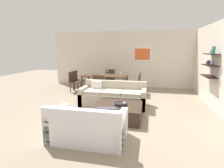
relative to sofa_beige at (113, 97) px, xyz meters
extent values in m
plane|color=gray|center=(0.14, -0.34, -0.29)|extent=(18.00, 18.00, 0.00)
cube|color=silver|center=(0.44, 3.19, 1.06)|extent=(8.40, 0.06, 2.70)
cube|color=white|center=(0.76, 3.15, 1.31)|extent=(0.84, 0.02, 0.66)
cube|color=#E55926|center=(0.76, 3.13, 1.31)|extent=(0.72, 0.01, 0.53)
cube|color=silver|center=(3.17, 0.26, 1.06)|extent=(0.06, 8.20, 2.70)
cube|color=black|center=(3.00, 0.51, 1.41)|extent=(0.28, 0.90, 0.02)
cube|color=black|center=(3.00, 0.51, 1.06)|extent=(0.28, 0.90, 0.02)
cube|color=black|center=(3.00, 0.51, 0.71)|extent=(0.28, 0.90, 0.02)
cylinder|color=teal|center=(3.00, 0.31, 1.53)|extent=(0.10, 0.10, 0.22)
sphere|color=#4C518C|center=(3.00, 0.69, 1.14)|extent=(0.14, 0.14, 0.14)
cylinder|color=silver|center=(3.00, 0.56, 1.48)|extent=(0.07, 0.07, 0.12)
cube|color=#4C1E19|center=(3.00, 0.36, 0.73)|extent=(0.20, 0.28, 0.03)
cube|color=#B2A893|center=(0.01, -0.04, -0.08)|extent=(2.14, 0.90, 0.42)
cube|color=#B2A893|center=(0.01, 0.33, 0.31)|extent=(2.14, 0.16, 0.36)
cube|color=#B2A893|center=(-0.99, -0.04, 0.01)|extent=(0.14, 0.90, 0.60)
cube|color=#B2A893|center=(1.01, -0.04, 0.01)|extent=(0.14, 0.90, 0.60)
cube|color=#B2A893|center=(-0.61, -0.08, 0.18)|extent=(0.60, 0.70, 0.10)
cube|color=#B2A893|center=(0.01, -0.08, 0.18)|extent=(0.60, 0.70, 0.10)
cube|color=#B2A893|center=(0.63, -0.08, 0.18)|extent=(0.60, 0.70, 0.10)
cube|color=white|center=(-0.62, 0.15, 0.31)|extent=(0.37, 0.16, 0.36)
cube|color=white|center=(-0.03, -2.34, -0.08)|extent=(1.53, 0.90, 0.42)
cube|color=white|center=(-0.03, -2.71, 0.31)|extent=(1.53, 0.16, 0.36)
cube|color=white|center=(0.67, -2.34, 0.01)|extent=(0.14, 0.90, 0.60)
cube|color=white|center=(-0.73, -2.34, 0.01)|extent=(0.14, 0.90, 0.60)
cube|color=white|center=(0.28, -2.30, 0.18)|extent=(0.61, 0.70, 0.10)
cube|color=white|center=(-0.34, -2.30, 0.18)|extent=(0.61, 0.70, 0.10)
cube|color=#4C4C56|center=(0.42, -2.53, 0.31)|extent=(0.37, 0.17, 0.36)
cube|color=#38281E|center=(0.36, -1.09, -0.10)|extent=(1.26, 1.09, 0.38)
cylinder|color=black|center=(0.44, -1.11, 0.12)|extent=(0.33, 0.33, 0.06)
torus|color=black|center=(0.44, -1.11, 0.15)|extent=(0.34, 0.34, 0.02)
cylinder|color=silver|center=(0.55, -1.15, 0.13)|extent=(0.08, 0.08, 0.09)
cube|color=#422D1E|center=(-0.72, 1.74, 0.44)|extent=(1.92, 0.93, 0.04)
cylinder|color=#422D1E|center=(-1.62, 1.33, 0.06)|extent=(0.06, 0.06, 0.71)
cylinder|color=#422D1E|center=(0.17, 1.33, 0.06)|extent=(0.06, 0.06, 0.71)
cylinder|color=#422D1E|center=(-1.62, 2.15, 0.06)|extent=(0.06, 0.06, 0.71)
cylinder|color=#422D1E|center=(0.17, 2.15, 0.06)|extent=(0.06, 0.06, 0.71)
cube|color=#422D1E|center=(-2.00, 1.53, 0.14)|extent=(0.44, 0.44, 0.04)
cube|color=#422D1E|center=(-2.20, 1.53, 0.37)|extent=(0.04, 0.44, 0.43)
cylinder|color=#422D1E|center=(-1.82, 1.35, -0.09)|extent=(0.04, 0.04, 0.41)
cylinder|color=#422D1E|center=(-1.82, 1.71, -0.09)|extent=(0.04, 0.04, 0.41)
cylinder|color=#422D1E|center=(-2.18, 1.35, -0.09)|extent=(0.04, 0.04, 0.41)
cylinder|color=#422D1E|center=(-2.18, 1.71, -0.09)|extent=(0.04, 0.04, 0.41)
cube|color=#422D1E|center=(0.55, 1.53, 0.14)|extent=(0.44, 0.44, 0.04)
cube|color=#422D1E|center=(0.75, 1.53, 0.37)|extent=(0.04, 0.44, 0.43)
cylinder|color=#422D1E|center=(0.37, 1.71, -0.09)|extent=(0.04, 0.04, 0.41)
cylinder|color=#422D1E|center=(0.37, 1.35, -0.09)|extent=(0.04, 0.04, 0.41)
cylinder|color=#422D1E|center=(0.73, 1.71, -0.09)|extent=(0.04, 0.04, 0.41)
cylinder|color=#422D1E|center=(0.73, 1.35, -0.09)|extent=(0.04, 0.04, 0.41)
cube|color=#422D1E|center=(-0.72, 2.53, 0.14)|extent=(0.44, 0.44, 0.04)
cube|color=#422D1E|center=(-0.72, 2.73, 0.37)|extent=(0.44, 0.04, 0.43)
cylinder|color=#422D1E|center=(-0.90, 2.35, -0.09)|extent=(0.04, 0.04, 0.41)
cylinder|color=#422D1E|center=(-0.54, 2.35, -0.09)|extent=(0.04, 0.04, 0.41)
cylinder|color=#422D1E|center=(-0.90, 2.71, -0.09)|extent=(0.04, 0.04, 0.41)
cylinder|color=#422D1E|center=(-0.54, 2.71, -0.09)|extent=(0.04, 0.04, 0.41)
cube|color=#422D1E|center=(-2.00, 1.95, 0.14)|extent=(0.44, 0.44, 0.04)
cube|color=#422D1E|center=(-2.20, 1.95, 0.37)|extent=(0.04, 0.44, 0.43)
cylinder|color=#422D1E|center=(-1.82, 1.77, -0.09)|extent=(0.04, 0.04, 0.41)
cylinder|color=#422D1E|center=(-1.82, 2.13, -0.09)|extent=(0.04, 0.04, 0.41)
cylinder|color=#422D1E|center=(-2.18, 1.77, -0.09)|extent=(0.04, 0.04, 0.41)
cylinder|color=#422D1E|center=(-2.18, 2.13, -0.09)|extent=(0.04, 0.04, 0.41)
cube|color=#422D1E|center=(0.55, 1.95, 0.14)|extent=(0.44, 0.44, 0.04)
cube|color=#422D1E|center=(0.75, 1.95, 0.37)|extent=(0.04, 0.44, 0.43)
cylinder|color=#422D1E|center=(0.37, 2.13, -0.09)|extent=(0.04, 0.04, 0.41)
cylinder|color=#422D1E|center=(0.37, 1.77, -0.09)|extent=(0.04, 0.04, 0.41)
cylinder|color=#422D1E|center=(0.73, 2.13, -0.09)|extent=(0.04, 0.04, 0.41)
cylinder|color=#422D1E|center=(0.73, 1.77, -0.09)|extent=(0.04, 0.04, 0.41)
cube|color=#422D1E|center=(-0.72, 0.95, 0.14)|extent=(0.44, 0.44, 0.04)
cube|color=#422D1E|center=(-0.72, 0.75, 0.37)|extent=(0.44, 0.04, 0.43)
cylinder|color=#422D1E|center=(-0.54, 1.13, -0.09)|extent=(0.04, 0.04, 0.41)
cylinder|color=#422D1E|center=(-0.90, 1.13, -0.09)|extent=(0.04, 0.04, 0.41)
cylinder|color=#422D1E|center=(-0.54, 0.77, -0.09)|extent=(0.04, 0.04, 0.41)
cylinder|color=#422D1E|center=(-0.90, 0.77, -0.09)|extent=(0.04, 0.04, 0.41)
cylinder|color=silver|center=(-0.72, 1.33, 0.46)|extent=(0.06, 0.06, 0.01)
cylinder|color=silver|center=(-0.72, 1.33, 0.51)|extent=(0.01, 0.01, 0.08)
cylinder|color=silver|center=(-0.72, 1.33, 0.59)|extent=(0.06, 0.06, 0.08)
cylinder|color=silver|center=(-0.02, 1.63, 0.46)|extent=(0.06, 0.06, 0.01)
cylinder|color=silver|center=(-0.02, 1.63, 0.50)|extent=(0.01, 0.01, 0.07)
cylinder|color=silver|center=(-0.02, 1.63, 0.57)|extent=(0.08, 0.08, 0.07)
cylinder|color=silver|center=(-0.72, 2.15, 0.46)|extent=(0.06, 0.06, 0.01)
cylinder|color=silver|center=(-0.72, 2.15, 0.50)|extent=(0.01, 0.01, 0.08)
cylinder|color=silver|center=(-0.72, 2.15, 0.58)|extent=(0.06, 0.06, 0.08)
cylinder|color=silver|center=(-1.43, 1.63, 0.46)|extent=(0.06, 0.06, 0.01)
cylinder|color=silver|center=(-1.43, 1.63, 0.50)|extent=(0.01, 0.01, 0.07)
cylinder|color=silver|center=(-1.43, 1.63, 0.58)|extent=(0.07, 0.07, 0.08)
cylinder|color=silver|center=(-0.02, 1.86, 0.46)|extent=(0.06, 0.06, 0.01)
cylinder|color=silver|center=(-0.02, 1.86, 0.49)|extent=(0.01, 0.01, 0.06)
cylinder|color=silver|center=(-0.02, 1.86, 0.57)|extent=(0.06, 0.06, 0.09)
camera|label=1|loc=(1.18, -5.60, 1.57)|focal=28.53mm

